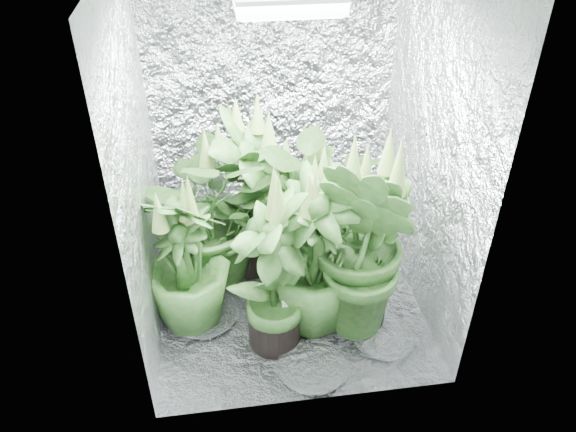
# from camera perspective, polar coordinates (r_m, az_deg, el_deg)

# --- Properties ---
(ground) EXTENTS (1.60, 1.60, 0.00)m
(ground) POSITION_cam_1_polar(r_m,az_deg,el_deg) (3.65, 0.06, -8.13)
(ground) COLOR silver
(ground) RESTS_ON ground
(walls) EXTENTS (1.62, 1.62, 2.00)m
(walls) POSITION_cam_1_polar(r_m,az_deg,el_deg) (3.05, 0.07, 5.72)
(walls) COLOR silver
(walls) RESTS_ON ground
(grow_lamp) EXTENTS (0.50, 0.30, 0.22)m
(grow_lamp) POSITION_cam_1_polar(r_m,az_deg,el_deg) (2.75, 0.08, 20.93)
(grow_lamp) COLOR gray
(grow_lamp) RESTS_ON ceiling
(plant_a) EXTENTS (0.98, 0.98, 1.09)m
(plant_a) POSITION_cam_1_polar(r_m,az_deg,el_deg) (3.52, -8.01, 0.42)
(plant_a) COLOR black
(plant_a) RESTS_ON ground
(plant_b) EXTENTS (0.82, 0.82, 1.21)m
(plant_b) POSITION_cam_1_polar(r_m,az_deg,el_deg) (3.55, -3.98, 1.95)
(plant_b) COLOR black
(plant_b) RESTS_ON ground
(plant_c) EXTENTS (0.62, 0.62, 0.97)m
(plant_c) POSITION_cam_1_polar(r_m,az_deg,el_deg) (3.62, 1.43, 0.46)
(plant_c) COLOR black
(plant_c) RESTS_ON ground
(plant_d) EXTENTS (0.68, 0.68, 1.00)m
(plant_d) POSITION_cam_1_polar(r_m,az_deg,el_deg) (3.24, -10.32, -4.72)
(plant_d) COLOR black
(plant_d) RESTS_ON ground
(plant_e) EXTENTS (1.20, 1.20, 1.08)m
(plant_e) POSITION_cam_1_polar(r_m,az_deg,el_deg) (3.36, 5.41, -1.24)
(plant_e) COLOR black
(plant_e) RESTS_ON ground
(plant_f) EXTENTS (0.67, 0.67, 1.13)m
(plant_f) POSITION_cam_1_polar(r_m,az_deg,el_deg) (3.02, -1.48, -5.88)
(plant_f) COLOR black
(plant_f) RESTS_ON ground
(plant_g) EXTENTS (0.79, 0.79, 1.26)m
(plant_g) POSITION_cam_1_polar(r_m,az_deg,el_deg) (3.12, 7.82, -3.00)
(plant_g) COLOR black
(plant_g) RESTS_ON ground
(plant_h) EXTENTS (0.78, 0.78, 1.09)m
(plant_h) POSITION_cam_1_polar(r_m,az_deg,el_deg) (3.17, 2.57, -4.15)
(plant_h) COLOR black
(plant_h) RESTS_ON ground
(circulation_fan) EXTENTS (0.18, 0.27, 0.33)m
(circulation_fan) POSITION_cam_1_polar(r_m,az_deg,el_deg) (4.13, 7.34, -0.08)
(circulation_fan) COLOR black
(circulation_fan) RESTS_ON ground
(plant_label) EXTENTS (0.05, 0.03, 0.07)m
(plant_label) POSITION_cam_1_polar(r_m,az_deg,el_deg) (3.15, -0.18, -9.12)
(plant_label) COLOR white
(plant_label) RESTS_ON plant_f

